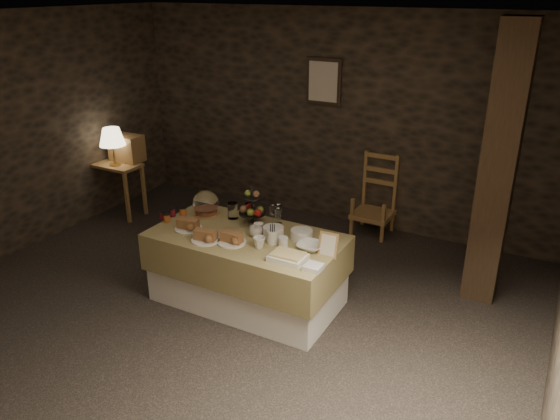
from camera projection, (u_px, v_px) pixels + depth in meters
The scene contains 28 objects.
ground_plane at pixel (224, 309), 5.14m from camera, with size 5.50×5.00×0.01m, color black.
room_shell at pixel (217, 149), 4.54m from camera, with size 5.52×5.02×2.60m.
buffet_table at pixel (247, 264), 5.12m from camera, with size 1.77×0.94×0.70m.
console_table at pixel (116, 173), 7.05m from camera, with size 0.65×0.37×0.70m.
table_lamp at pixel (112, 137), 6.79m from camera, with size 0.32×0.32×0.48m.
wine_rack at pixel (127, 148), 7.06m from camera, with size 0.42×0.26×0.34m, color olive.
chair at pixel (376, 198), 6.60m from camera, with size 0.46×0.44×0.76m.
timber_column at pixel (498, 169), 4.89m from camera, with size 0.30×0.30×2.60m, color black.
framed_picture at pixel (324, 81), 6.53m from camera, with size 0.45×0.04×0.55m.
plate_stack_a at pixel (273, 232), 4.95m from camera, with size 0.19×0.19×0.10m, color silver.
plate_stack_b at pixel (302, 234), 4.93m from camera, with size 0.20×0.20×0.09m, color silver.
cutlery_holder at pixel (272, 237), 4.83m from camera, with size 0.10×0.10×0.12m, color silver.
cup_a at pixel (256, 231), 4.97m from camera, with size 0.12×0.12×0.10m, color silver.
cup_b at pixel (259, 242), 4.75m from camera, with size 0.11×0.11×0.10m, color silver.
mug_c at pixel (259, 228), 5.04m from camera, with size 0.09×0.09×0.10m, color silver.
mug_d at pixel (283, 242), 4.77m from camera, with size 0.08×0.08×0.09m, color silver.
bowl at pixel (310, 246), 4.73m from camera, with size 0.23×0.23×0.06m, color silver.
cake_dome at pixel (206, 205), 5.42m from camera, with size 0.26×0.26×0.26m.
fruit_stand at pixel (252, 209), 5.21m from camera, with size 0.26×0.26×0.37m.
bread_platter_left at pixel (188, 226), 5.11m from camera, with size 0.26×0.26×0.11m.
bread_platter_center at pixel (205, 237), 4.88m from camera, with size 0.26×0.26×0.11m.
bread_platter_right at pixel (232, 239), 4.84m from camera, with size 0.26×0.26×0.11m.
jam_jars at pixel (171, 214), 5.36m from camera, with size 0.18×0.26×0.07m.
tart_dish at pixel (288, 257), 4.54m from camera, with size 0.30×0.22×0.07m.
square_dish at pixel (313, 267), 4.39m from camera, with size 0.14×0.14×0.04m, color silver.
menu_frame at pixel (328, 245), 4.62m from camera, with size 0.17×0.02×0.22m, color olive.
storage_jar_a at pixel (233, 211), 5.34m from camera, with size 0.10×0.10×0.16m, color white.
storage_jar_b at pixel (250, 210), 5.38m from camera, with size 0.09×0.09×0.14m, color white.
Camera 1 is at (2.56, -3.60, 2.84)m, focal length 35.00 mm.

